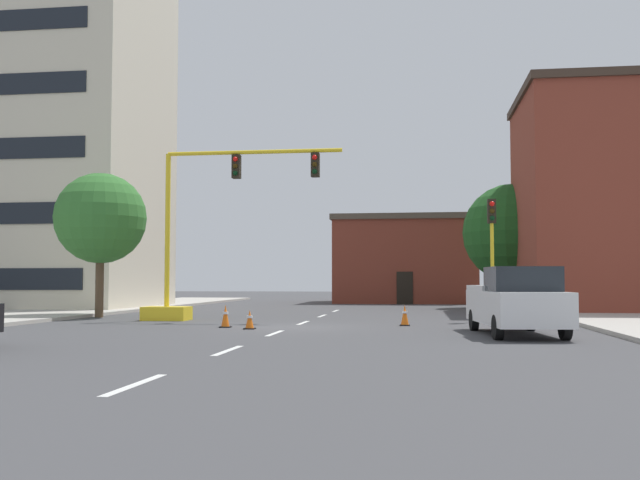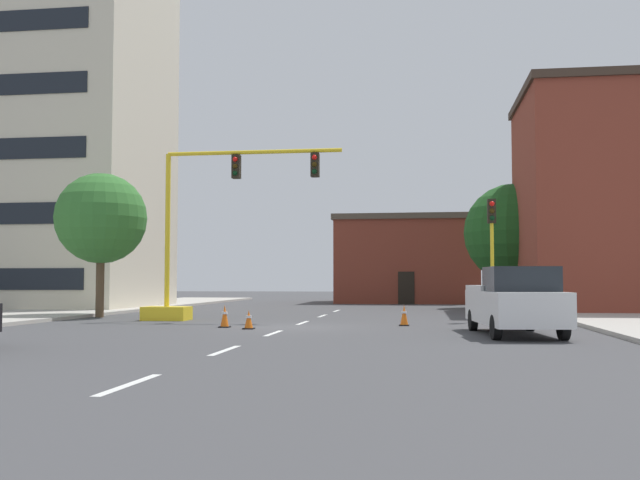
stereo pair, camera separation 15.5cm
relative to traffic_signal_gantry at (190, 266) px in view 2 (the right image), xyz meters
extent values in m
plane|color=#424244|center=(4.76, -3.53, -2.18)|extent=(160.00, 160.00, 0.00)
cube|color=#B2ADA3|center=(-8.11, 4.47, -2.11)|extent=(6.00, 56.00, 0.14)
cube|color=#B2ADA3|center=(17.63, 4.47, -2.11)|extent=(6.00, 56.00, 0.14)
cube|color=silver|center=(4.76, -17.53, -2.18)|extent=(0.16, 2.40, 0.01)
cube|color=silver|center=(4.76, -12.03, -2.18)|extent=(0.16, 2.40, 0.01)
cube|color=silver|center=(4.76, -6.53, -2.18)|extent=(0.16, 2.40, 0.01)
cube|color=silver|center=(4.76, -1.03, -2.18)|extent=(0.16, 2.40, 0.01)
cube|color=silver|center=(4.76, 4.47, -2.18)|extent=(0.16, 2.40, 0.01)
cube|color=silver|center=(4.76, 9.97, -2.18)|extent=(0.16, 2.40, 0.01)
cube|color=beige|center=(-13.78, 11.31, 9.55)|extent=(15.14, 10.09, 23.46)
cube|color=brown|center=(8.19, 25.40, 0.72)|extent=(9.92, 8.42, 5.80)
cube|color=#4C4238|center=(8.19, 25.40, 3.81)|extent=(10.22, 8.72, 0.40)
cube|color=black|center=(8.19, 21.16, -1.08)|extent=(1.10, 0.06, 2.20)
cube|color=yellow|center=(-0.97, 0.00, -1.91)|extent=(1.80, 1.20, 0.55)
cylinder|color=yellow|center=(-0.97, 0.00, 1.47)|extent=(0.20, 0.20, 6.20)
cylinder|color=yellow|center=(2.59, 0.00, 4.57)|extent=(7.12, 0.16, 0.16)
cube|color=black|center=(1.87, 0.00, 3.99)|extent=(0.32, 0.36, 0.95)
sphere|color=red|center=(1.87, -0.19, 4.27)|extent=(0.20, 0.20, 0.20)
sphere|color=#38280A|center=(1.87, -0.19, 3.99)|extent=(0.20, 0.20, 0.20)
sphere|color=black|center=(1.87, -0.19, 3.71)|extent=(0.20, 0.20, 0.20)
cube|color=black|center=(5.08, 0.00, 3.99)|extent=(0.32, 0.36, 0.95)
sphere|color=red|center=(5.08, -0.19, 4.27)|extent=(0.20, 0.20, 0.20)
sphere|color=#38280A|center=(5.08, -0.19, 3.99)|extent=(0.20, 0.20, 0.20)
sphere|color=black|center=(5.08, -0.19, 3.71)|extent=(0.20, 0.20, 0.20)
cylinder|color=yellow|center=(11.98, 0.84, 0.22)|extent=(0.14, 0.14, 4.80)
cube|color=black|center=(11.98, 0.84, 2.14)|extent=(0.32, 0.36, 0.95)
sphere|color=red|center=(11.98, 0.65, 2.42)|extent=(0.20, 0.20, 0.20)
sphere|color=#38280A|center=(11.98, 0.65, 2.14)|extent=(0.20, 0.20, 0.20)
sphere|color=black|center=(11.98, 0.65, 1.86)|extent=(0.20, 0.20, 0.20)
cylinder|color=brown|center=(-4.68, 1.84, -0.76)|extent=(0.36, 0.36, 2.84)
sphere|color=#33702D|center=(-4.68, 1.84, 2.14)|extent=(3.97, 3.97, 3.97)
cylinder|color=brown|center=(14.54, 14.90, -1.07)|extent=(0.36, 0.36, 2.21)
sphere|color=#1E511E|center=(14.54, 14.90, 2.18)|extent=(5.72, 5.72, 5.72)
cube|color=white|center=(11.92, -6.25, -1.37)|extent=(2.52, 5.57, 0.95)
cube|color=#1E2328|center=(12.01, -7.14, -0.54)|extent=(2.01, 1.97, 0.70)
cube|color=white|center=(11.81, -5.07, -0.81)|extent=(2.26, 2.99, 0.16)
cylinder|color=black|center=(13.00, -7.99, -1.84)|extent=(0.29, 0.70, 0.68)
cylinder|color=black|center=(11.21, -8.16, -1.84)|extent=(0.29, 0.70, 0.68)
cylinder|color=black|center=(12.64, -4.33, -1.84)|extent=(0.29, 0.70, 0.68)
cylinder|color=black|center=(10.85, -4.51, -1.84)|extent=(0.29, 0.70, 0.68)
cube|color=black|center=(8.61, -2.28, -2.16)|extent=(0.36, 0.36, 0.04)
cone|color=orange|center=(8.61, -2.28, -1.79)|extent=(0.28, 0.28, 0.71)
cylinder|color=white|center=(8.61, -2.28, -1.70)|extent=(0.19, 0.19, 0.08)
cube|color=black|center=(2.56, -4.08, -2.16)|extent=(0.36, 0.36, 0.04)
cone|color=orange|center=(2.56, -4.08, -1.77)|extent=(0.28, 0.28, 0.73)
cylinder|color=white|center=(2.56, -4.08, -1.69)|extent=(0.19, 0.19, 0.08)
cube|color=black|center=(3.58, -4.79, -2.16)|extent=(0.36, 0.36, 0.04)
cone|color=orange|center=(3.58, -4.79, -1.85)|extent=(0.28, 0.28, 0.59)
cylinder|color=white|center=(3.58, -4.79, -1.77)|extent=(0.19, 0.19, 0.08)
camera|label=1|loc=(9.09, -28.35, -0.58)|focal=40.90mm
camera|label=2|loc=(9.24, -28.33, -0.58)|focal=40.90mm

